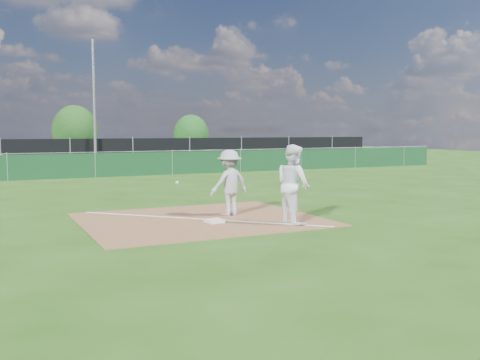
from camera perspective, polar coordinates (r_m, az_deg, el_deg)
name	(u,v)px	position (r m, az deg, el deg)	size (l,w,h in m)	color
ground	(119,187)	(22.57, -12.76, -0.74)	(90.00, 90.00, 0.00)	#204A0F
infield_dirt	(200,219)	(14.03, -4.25, -4.22)	(6.00, 5.00, 0.02)	brown
foul_line	(200,219)	(14.03, -4.25, -4.16)	(0.08, 7.00, 0.01)	white
green_fence	(95,165)	(27.40, -15.19, 1.52)	(44.00, 0.05, 1.20)	#0E3519
black_fence	(70,153)	(35.26, -17.66, 2.75)	(46.00, 0.04, 1.80)	black
parking_lot	(60,163)	(40.25, -18.67, 1.74)	(46.00, 9.00, 0.01)	black
light_pole	(94,104)	(35.22, -15.29, 7.86)	(0.16, 0.16, 8.00)	slate
first_base	(214,221)	(13.50, -2.76, -4.37)	(0.40, 0.40, 0.08)	white
play_at_first	(229,183)	(14.50, -1.14, -0.30)	(2.09, 0.85, 1.79)	#BABABD
runner	(293,184)	(13.35, 5.70, -0.46)	(0.97, 0.75, 1.99)	white
car_mid	(33,154)	(38.70, -21.19, 2.63)	(1.57, 4.49, 1.48)	black
car_right	(118,152)	(41.04, -12.90, 2.94)	(1.98, 4.87, 1.41)	black
tree_mid	(75,131)	(46.68, -17.21, 5.02)	(3.72, 3.72, 4.41)	#382316
tree_right	(191,135)	(48.35, -5.24, 4.83)	(3.15, 3.15, 3.74)	#382316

